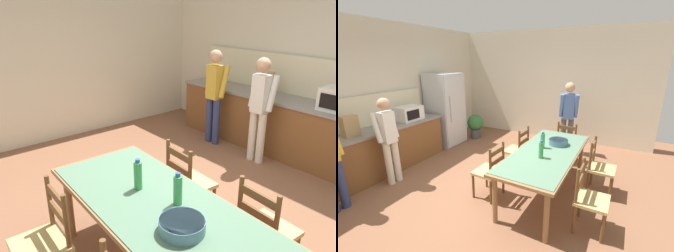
% 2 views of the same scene
% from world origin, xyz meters
% --- Properties ---
extents(ground_plane, '(8.32, 8.32, 0.00)m').
position_xyz_m(ground_plane, '(0.00, 0.00, 0.00)').
color(ground_plane, brown).
extents(wall_back, '(6.52, 0.12, 2.90)m').
position_xyz_m(wall_back, '(0.00, 2.66, 1.45)').
color(wall_back, beige).
rests_on(wall_back, ground).
extents(wall_left, '(0.12, 5.20, 2.90)m').
position_xyz_m(wall_left, '(-3.26, 0.00, 1.45)').
color(wall_left, beige).
rests_on(wall_left, ground).
extents(kitchen_counter, '(3.33, 0.66, 0.89)m').
position_xyz_m(kitchen_counter, '(-0.64, 2.23, 0.45)').
color(kitchen_counter, brown).
rests_on(kitchen_counter, ground).
extents(counter_splashback, '(3.29, 0.03, 0.60)m').
position_xyz_m(counter_splashback, '(-0.64, 2.54, 1.19)').
color(counter_splashback, beige).
rests_on(counter_splashback, kitchen_counter).
extents(paper_bag, '(0.24, 0.16, 0.36)m').
position_xyz_m(paper_bag, '(-0.79, 2.20, 1.07)').
color(paper_bag, tan).
rests_on(paper_bag, kitchen_counter).
extents(dining_table, '(2.19, 0.97, 0.76)m').
position_xyz_m(dining_table, '(0.43, -0.85, 0.68)').
color(dining_table, olive).
rests_on(dining_table, ground).
extents(bottle_near_centre, '(0.07, 0.07, 0.27)m').
position_xyz_m(bottle_near_centre, '(0.16, -0.84, 0.88)').
color(bottle_near_centre, green).
rests_on(bottle_near_centre, dining_table).
extents(bottle_off_centre, '(0.07, 0.07, 0.27)m').
position_xyz_m(bottle_off_centre, '(0.54, -0.73, 0.88)').
color(bottle_off_centre, green).
rests_on(bottle_off_centre, dining_table).
extents(serving_bowl, '(0.32, 0.32, 0.09)m').
position_xyz_m(serving_bowl, '(0.80, -0.92, 0.81)').
color(serving_bowl, slate).
rests_on(serving_bowl, dining_table).
extents(chair_side_far_left, '(0.44, 0.42, 0.91)m').
position_xyz_m(chair_side_far_left, '(-0.04, -0.08, 0.44)').
color(chair_side_far_left, brown).
rests_on(chair_side_far_left, ground).
extents(chair_side_far_right, '(0.44, 0.43, 0.91)m').
position_xyz_m(chair_side_far_right, '(0.93, -0.11, 0.44)').
color(chair_side_far_right, brown).
rests_on(chair_side_far_right, ground).
extents(chair_side_near_left, '(0.43, 0.41, 0.91)m').
position_xyz_m(chair_side_near_left, '(-0.08, -1.58, 0.44)').
color(chair_side_near_left, brown).
rests_on(chair_side_near_left, ground).
extents(person_at_sink, '(0.39, 0.27, 1.56)m').
position_xyz_m(person_at_sink, '(-1.38, 1.71, 0.88)').
color(person_at_sink, navy).
rests_on(person_at_sink, ground).
extents(person_at_counter, '(0.39, 0.27, 1.54)m').
position_xyz_m(person_at_counter, '(-0.48, 1.69, 0.87)').
color(person_at_counter, silver).
rests_on(person_at_counter, ground).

